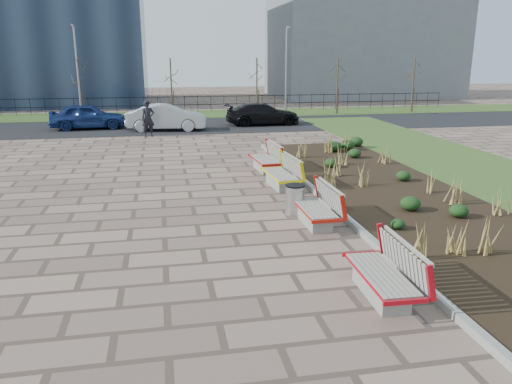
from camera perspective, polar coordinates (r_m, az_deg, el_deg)
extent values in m
plane|color=#876D5D|center=(9.98, -5.35, -9.97)|extent=(120.00, 120.00, 0.00)
cube|color=black|center=(16.21, 15.37, -0.21)|extent=(4.50, 18.00, 0.10)
cube|color=gray|center=(15.34, 7.52, -0.56)|extent=(0.16, 18.00, 0.15)
cube|color=#33511E|center=(37.24, -9.57, 8.70)|extent=(80.00, 5.00, 0.04)
cube|color=black|center=(31.29, -9.28, 7.44)|extent=(80.00, 7.00, 0.02)
cylinder|color=#B2B2B7|center=(13.70, 4.48, -0.94)|extent=(0.52, 0.52, 0.83)
imported|color=black|center=(27.44, -12.24, 8.18)|extent=(0.79, 0.62, 1.91)
imported|color=navy|center=(31.22, -18.67, 8.20)|extent=(4.44, 2.04, 1.47)
imported|color=#A5A6AC|center=(29.49, -10.20, 8.39)|extent=(4.67, 2.11, 1.49)
imported|color=black|center=(31.41, 0.76, 8.91)|extent=(4.66, 2.01, 1.34)
cube|color=slate|center=(55.06, 11.92, 15.91)|extent=(18.00, 12.00, 10.00)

